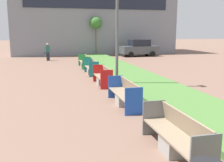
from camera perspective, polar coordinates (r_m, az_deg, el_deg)
name	(u,v)px	position (r m, az deg, el deg)	size (l,w,h in m)	color
planter_grass_strip	(180,100)	(10.75, 14.50, -3.97)	(2.80, 120.00, 0.18)	#4C7A38
building_backdrop	(92,11)	(34.98, -4.30, 14.95)	(19.47, 8.73, 10.66)	gray
bench_grey_frame	(176,138)	(6.25, 13.73, -11.95)	(0.65, 2.45, 0.94)	#9E9B96
bench_blue_frame	(125,95)	(9.89, 2.75, -3.17)	(0.65, 2.48, 0.94)	#9E9B96
bench_red_frame	(103,78)	(13.64, -1.96, 0.67)	(0.65, 2.13, 0.94)	#9E9B96
bench_teal_frame	(92,69)	(17.13, -4.42, 2.71)	(0.65, 2.13, 0.94)	#9E9B96
bench_green_frame	(85,63)	(20.43, -5.95, 4.01)	(0.65, 2.46, 0.94)	#9E9B96
sapling_tree_far	(96,23)	(30.10, -3.57, 12.48)	(1.38, 1.38, 4.39)	brown
pedestrian_walking	(48,52)	(25.85, -13.82, 6.20)	(0.53, 0.24, 1.67)	#232633
parked_car_distant	(139,48)	(29.71, 5.95, 7.14)	(4.31, 2.06, 1.86)	#474C51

